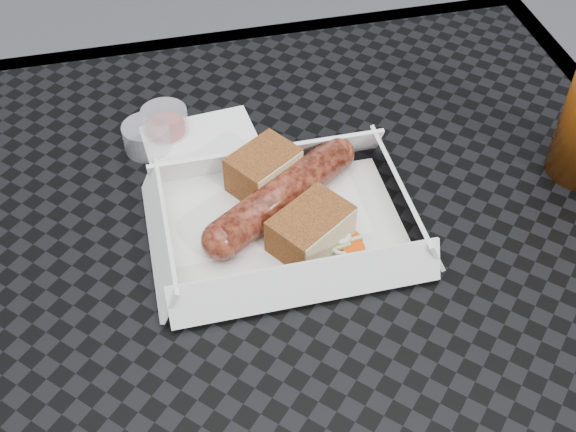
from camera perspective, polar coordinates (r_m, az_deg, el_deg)
The scene contains 9 objects.
patio_table at distance 0.72m, azimuth 1.19°, elevation -7.61°, with size 0.80×0.80×0.74m.
food_tray at distance 0.69m, azimuth -0.19°, elevation -1.01°, with size 0.22×0.15×0.00m, color white.
bratwurst at distance 0.69m, azimuth -0.47°, elevation 1.68°, with size 0.17×0.13×0.04m.
bread_near at distance 0.71m, azimuth -1.95°, elevation 3.66°, with size 0.07×0.05×0.04m, color brown.
bread_far at distance 0.66m, azimuth 1.79°, elevation -1.01°, with size 0.07×0.05×0.04m, color brown.
veg_garnish at distance 0.67m, azimuth 4.85°, elevation -2.07°, with size 0.03×0.03×0.00m.
napkin at distance 0.78m, azimuth -6.58°, elevation 5.18°, with size 0.12×0.12×0.00m, color white.
condiment_cup_sauce at distance 0.80m, azimuth -9.70°, elevation 7.32°, with size 0.05×0.05×0.03m, color maroon.
condiment_cup_empty at distance 0.78m, azimuth -11.08°, elevation 6.14°, with size 0.05×0.05×0.03m, color silver.
Camera 1 is at (-0.11, -0.41, 1.26)m, focal length 45.00 mm.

